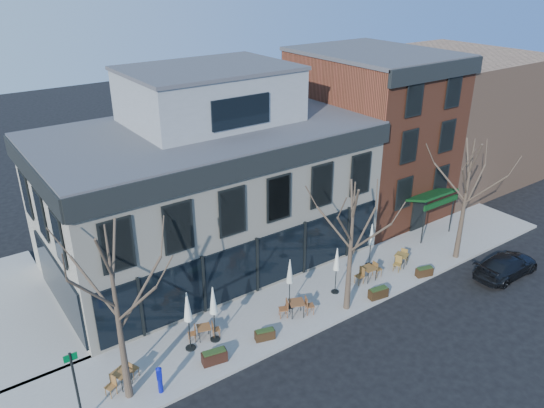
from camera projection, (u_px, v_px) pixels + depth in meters
ground at (256, 294)px, 28.82m from camera, size 120.00×120.00×0.00m
sidewalk_front at (328, 292)px, 28.92m from camera, size 33.50×4.70×0.15m
sidewalk_side at (11, 311)px, 27.28m from camera, size 4.50×12.00×0.15m
corner_building at (208, 185)px, 30.64m from camera, size 18.39×10.39×11.10m
red_brick_building at (370, 132)px, 37.03m from camera, size 8.20×11.78×11.18m
bg_building at (447, 116)px, 43.34m from camera, size 12.00×12.00×10.00m
tree_corner at (118, 314)px, 20.19m from camera, size 3.93×3.98×7.92m
tree_mid at (351, 246)px, 25.95m from camera, size 3.50×3.55×7.04m
tree_right at (465, 198)px, 30.61m from camera, size 3.72×3.77×7.48m
sign_pole at (76, 384)px, 19.81m from camera, size 0.50×0.10×3.40m
parked_sedan at (506, 265)px, 30.30m from camera, size 4.51×1.85×1.31m
call_box at (160, 379)px, 21.79m from camera, size 0.28×0.27×1.34m
cafe_set_0 at (122, 377)px, 22.22m from camera, size 1.73×1.05×0.90m
cafe_set_1 at (204, 331)px, 25.04m from camera, size 1.59×0.87×0.82m
cafe_set_3 at (297, 307)px, 26.68m from camera, size 1.88×1.16×0.97m
cafe_set_4 at (368, 272)px, 29.66m from camera, size 1.85×0.76×0.97m
cafe_set_5 at (401, 259)px, 31.03m from camera, size 1.78×1.07×0.92m
umbrella_0 at (188, 310)px, 23.65m from camera, size 0.49×0.49×3.08m
umbrella_1 at (213, 303)px, 24.25m from camera, size 0.47×0.47×2.96m
umbrella_2 at (290, 274)px, 26.72m from camera, size 0.45×0.45×2.83m
umbrella_3 at (337, 262)px, 27.94m from camera, size 0.44×0.44×2.73m
umbrella_4 at (371, 236)px, 30.50m from camera, size 0.44×0.44×2.72m
planter_0 at (214, 357)px, 23.59m from camera, size 1.19×0.66×0.63m
planter_1 at (265, 334)px, 25.06m from camera, size 1.02×0.64×0.53m
planter_2 at (378, 293)px, 28.17m from camera, size 1.12×0.60×0.60m
planter_3 at (424, 272)px, 30.14m from camera, size 1.05×0.65×0.55m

